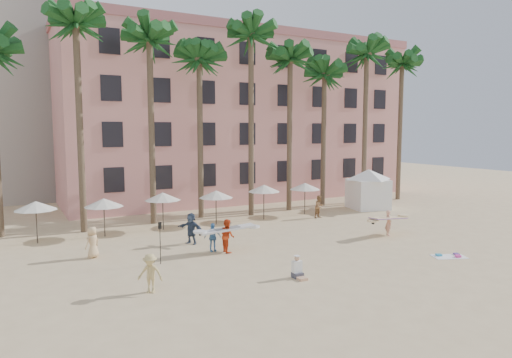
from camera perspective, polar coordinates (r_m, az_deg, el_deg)
The scene contains 11 objects.
ground at distance 24.12m, azimuth 9.46°, elevation -10.71°, with size 120.00×120.00×0.00m, color #D1B789.
pink_hotel at distance 49.02m, azimuth -2.80°, elevation 7.37°, with size 35.00×14.00×16.00m, color pink.
palm_row at distance 36.78m, azimuth -4.57°, elevation 15.54°, with size 44.40×5.40×16.30m.
umbrella_row at distance 32.98m, azimuth -8.21°, elevation -1.98°, with size 22.50×2.70×2.73m.
cabana at distance 41.52m, azimuth 13.85°, elevation -0.79°, with size 5.39×5.39×3.50m.
beach_towel at distance 27.68m, azimuth 23.06°, elevation -8.85°, with size 2.04×1.60×0.14m.
carrier_yellow at distance 31.44m, azimuth 16.23°, elevation -5.08°, with size 3.22×1.17×1.70m.
carrier_white at distance 26.28m, azimuth -3.60°, elevation -6.95°, with size 3.30×0.99×1.90m.
beachgoers at distance 27.41m, azimuth -6.19°, elevation -6.67°, with size 18.71×11.16×1.92m.
paddle at distance 24.31m, azimuth -11.90°, elevation -7.19°, with size 0.18×0.04×2.23m.
seated_man at distance 22.05m, azimuth 5.25°, elevation -11.29°, with size 0.47×0.81×1.06m.
Camera 1 is at (-14.29, -18.14, 6.98)m, focal length 32.00 mm.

